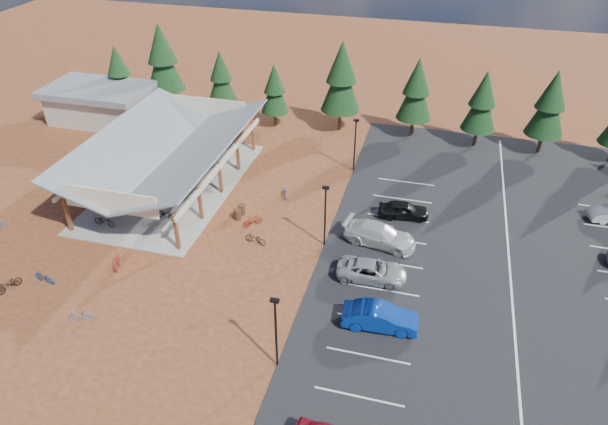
{
  "coord_description": "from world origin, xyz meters",
  "views": [
    {
      "loc": [
        12.01,
        -30.18,
        24.86
      ],
      "look_at": [
        3.17,
        2.87,
        2.06
      ],
      "focal_mm": 32.0,
      "sensor_mm": 36.0,
      "label": 1
    }
  ],
  "objects_px": {
    "bike_pavilion": "(168,147)",
    "bike_14": "(285,192)",
    "bike_4": "(165,214)",
    "car_4": "(404,210)",
    "lamp_post_0": "(276,328)",
    "trash_bin_1": "(242,209)",
    "bike_0": "(104,221)",
    "bike_16": "(256,239)",
    "bike_6": "(182,181)",
    "car_2": "(372,271)",
    "bike_2": "(181,161)",
    "bike_10": "(44,278)",
    "trash_bin_0": "(237,214)",
    "car_3": "(380,235)",
    "outbuilding": "(100,103)",
    "bike_1": "(148,192)",
    "bike_11": "(117,261)",
    "bike_15": "(253,221)",
    "lamp_post_2": "(355,141)",
    "bike_7": "(213,144)",
    "car_1": "(380,317)",
    "bike_3": "(195,147)",
    "lamp_post_1": "(325,212)",
    "bike_13": "(81,315)",
    "bike_8": "(9,284)",
    "bike_5": "(205,186)"
  },
  "relations": [
    {
      "from": "bike_2",
      "to": "bike_10",
      "type": "relative_size",
      "value": 0.88
    },
    {
      "from": "lamp_post_0",
      "to": "bike_16",
      "type": "distance_m",
      "value": 12.17
    },
    {
      "from": "bike_11",
      "to": "car_2",
      "type": "height_order",
      "value": "car_2"
    },
    {
      "from": "bike_1",
      "to": "bike_15",
      "type": "distance_m",
      "value": 10.15
    },
    {
      "from": "bike_3",
      "to": "bike_1",
      "type": "bearing_deg",
      "value": -169.63
    },
    {
      "from": "lamp_post_0",
      "to": "bike_0",
      "type": "bearing_deg",
      "value": 150.62
    },
    {
      "from": "outbuilding",
      "to": "bike_7",
      "type": "bearing_deg",
      "value": -13.6
    },
    {
      "from": "bike_10",
      "to": "bike_14",
      "type": "distance_m",
      "value": 19.84
    },
    {
      "from": "lamp_post_2",
      "to": "bike_7",
      "type": "height_order",
      "value": "lamp_post_2"
    },
    {
      "from": "bike_3",
      "to": "lamp_post_2",
      "type": "bearing_deg",
      "value": -76.5
    },
    {
      "from": "bike_2",
      "to": "bike_8",
      "type": "distance_m",
      "value": 19.39
    },
    {
      "from": "bike_5",
      "to": "bike_8",
      "type": "bearing_deg",
      "value": 164.59
    },
    {
      "from": "bike_15",
      "to": "car_2",
      "type": "height_order",
      "value": "car_2"
    },
    {
      "from": "trash_bin_1",
      "to": "bike_1",
      "type": "xyz_separation_m",
      "value": [
        -8.56,
        0.24,
        0.15
      ]
    },
    {
      "from": "lamp_post_2",
      "to": "car_3",
      "type": "height_order",
      "value": "lamp_post_2"
    },
    {
      "from": "trash_bin_1",
      "to": "bike_13",
      "type": "distance_m",
      "value": 15.18
    },
    {
      "from": "bike_5",
      "to": "bike_6",
      "type": "distance_m",
      "value": 2.5
    },
    {
      "from": "bike_1",
      "to": "bike_11",
      "type": "height_order",
      "value": "bike_1"
    },
    {
      "from": "bike_8",
      "to": "car_3",
      "type": "height_order",
      "value": "car_3"
    },
    {
      "from": "outbuilding",
      "to": "bike_2",
      "type": "bearing_deg",
      "value": -29.72
    },
    {
      "from": "lamp_post_1",
      "to": "bike_16",
      "type": "xyz_separation_m",
      "value": [
        -5.07,
        -1.23,
        -2.51
      ]
    },
    {
      "from": "bike_5",
      "to": "bike_14",
      "type": "xyz_separation_m",
      "value": [
        6.88,
        1.24,
        -0.21
      ]
    },
    {
      "from": "bike_16",
      "to": "bike_2",
      "type": "bearing_deg",
      "value": -120.91
    },
    {
      "from": "bike_10",
      "to": "car_3",
      "type": "bearing_deg",
      "value": 123.18
    },
    {
      "from": "bike_4",
      "to": "car_4",
      "type": "relative_size",
      "value": 0.47
    },
    {
      "from": "lamp_post_2",
      "to": "bike_11",
      "type": "bearing_deg",
      "value": -126.8
    },
    {
      "from": "car_4",
      "to": "bike_4",
      "type": "bearing_deg",
      "value": 97.84
    },
    {
      "from": "bike_4",
      "to": "car_2",
      "type": "xyz_separation_m",
      "value": [
        17.27,
        -2.94,
        0.11
      ]
    },
    {
      "from": "lamp_post_0",
      "to": "bike_7",
      "type": "distance_m",
      "value": 28.41
    },
    {
      "from": "car_4",
      "to": "lamp_post_1",
      "type": "bearing_deg",
      "value": 126.35
    },
    {
      "from": "bike_6",
      "to": "car_1",
      "type": "height_order",
      "value": "car_1"
    },
    {
      "from": "bike_3",
      "to": "bike_5",
      "type": "bearing_deg",
      "value": -137.12
    },
    {
      "from": "bike_pavilion",
      "to": "bike_14",
      "type": "height_order",
      "value": "bike_pavilion"
    },
    {
      "from": "lamp_post_0",
      "to": "bike_11",
      "type": "bearing_deg",
      "value": 157.87
    },
    {
      "from": "bike_pavilion",
      "to": "lamp_post_0",
      "type": "relative_size",
      "value": 3.77
    },
    {
      "from": "bike_1",
      "to": "bike_14",
      "type": "height_order",
      "value": "bike_1"
    },
    {
      "from": "outbuilding",
      "to": "bike_4",
      "type": "xyz_separation_m",
      "value": [
        15.81,
        -16.06,
        -1.43
      ]
    },
    {
      "from": "bike_14",
      "to": "car_2",
      "type": "bearing_deg",
      "value": -64.19
    },
    {
      "from": "bike_14",
      "to": "car_3",
      "type": "height_order",
      "value": "car_3"
    },
    {
      "from": "bike_1",
      "to": "bike_10",
      "type": "relative_size",
      "value": 0.96
    },
    {
      "from": "lamp_post_1",
      "to": "bike_7",
      "type": "bearing_deg",
      "value": 138.97
    },
    {
      "from": "trash_bin_1",
      "to": "bike_0",
      "type": "bearing_deg",
      "value": -155.35
    },
    {
      "from": "trash_bin_1",
      "to": "bike_11",
      "type": "xyz_separation_m",
      "value": [
        -6.24,
        -8.72,
        0.08
      ]
    },
    {
      "from": "bike_6",
      "to": "car_2",
      "type": "height_order",
      "value": "car_2"
    },
    {
      "from": "bike_15",
      "to": "bike_16",
      "type": "distance_m",
      "value": 2.39
    },
    {
      "from": "car_2",
      "to": "car_4",
      "type": "relative_size",
      "value": 1.2
    },
    {
      "from": "trash_bin_0",
      "to": "car_3",
      "type": "height_order",
      "value": "car_3"
    },
    {
      "from": "bike_7",
      "to": "car_1",
      "type": "height_order",
      "value": "car_1"
    },
    {
      "from": "trash_bin_0",
      "to": "bike_13",
      "type": "relative_size",
      "value": 0.51
    },
    {
      "from": "bike_pavilion",
      "to": "bike_14",
      "type": "distance_m",
      "value": 10.73
    }
  ]
}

